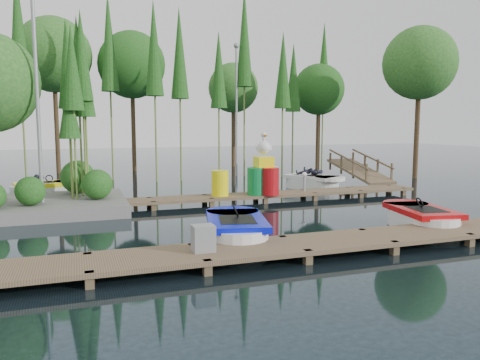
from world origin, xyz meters
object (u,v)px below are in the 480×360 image
object	(u,v)px
boat_yellow_far	(47,190)
drum_cluster	(265,176)
island	(13,115)
boat_red	(421,219)
boat_blue	(236,231)
yellow_barrel	(220,183)
utility_cabinet	(203,238)

from	to	relation	value
boat_yellow_far	drum_cluster	world-z (taller)	drum_cluster
island	boat_red	world-z (taller)	island
island	boat_yellow_far	bearing A→B (deg)	76.49
island	drum_cluster	size ratio (longest dim) A/B	2.93
boat_blue	island	bearing A→B (deg)	144.28
boat_blue	boat_yellow_far	bearing A→B (deg)	130.22
boat_yellow_far	yellow_barrel	distance (m)	7.13
yellow_barrel	island	bearing A→B (deg)	173.31
boat_red	yellow_barrel	bearing A→B (deg)	135.82
island	drum_cluster	bearing A→B (deg)	-6.45
yellow_barrel	drum_cluster	size ratio (longest dim) A/B	0.40
yellow_barrel	drum_cluster	world-z (taller)	drum_cluster
yellow_barrel	drum_cluster	bearing A→B (deg)	-5.46
boat_blue	utility_cabinet	bearing A→B (deg)	-115.59
boat_blue	drum_cluster	xyz separation A→B (m)	(2.96, 5.31, 0.68)
yellow_barrel	boat_red	bearing A→B (deg)	-54.67
boat_yellow_far	yellow_barrel	xyz separation A→B (m)	(6.01, -3.81, 0.46)
boat_red	drum_cluster	size ratio (longest dim) A/B	1.30
boat_blue	yellow_barrel	xyz separation A→B (m)	(1.27, 5.47, 0.47)
yellow_barrel	drum_cluster	distance (m)	1.71
utility_cabinet	boat_red	bearing A→B (deg)	11.11
island	utility_cabinet	world-z (taller)	island
island	utility_cabinet	bearing A→B (deg)	-61.44
boat_red	boat_yellow_far	world-z (taller)	boat_yellow_far
drum_cluster	boat_yellow_far	bearing A→B (deg)	152.72
boat_blue	boat_yellow_far	xyz separation A→B (m)	(-4.74, 9.28, 0.01)
boat_red	utility_cabinet	world-z (taller)	boat_red
boat_yellow_far	yellow_barrel	world-z (taller)	boat_yellow_far
island	yellow_barrel	distance (m)	7.20
boat_yellow_far	utility_cabinet	world-z (taller)	boat_yellow_far
boat_red	drum_cluster	bearing A→B (deg)	123.53
boat_yellow_far	boat_blue	bearing A→B (deg)	-55.25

